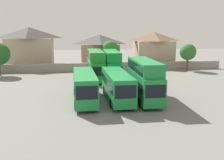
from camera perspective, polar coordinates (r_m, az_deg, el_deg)
ground at (r=49.63m, az=-2.44°, el=0.95°), size 140.00×140.00×0.00m
depot_boundary_wall at (r=55.39m, az=-3.06°, el=2.94°), size 56.00×0.50×1.80m
bus_1 at (r=31.63m, az=-6.19°, el=-1.13°), size 2.76×10.84×3.55m
bus_2 at (r=32.03m, az=1.10°, el=-0.96°), size 2.77×11.00×3.50m
bus_3 at (r=32.16m, az=7.23°, el=0.51°), size 2.84×10.24×5.03m
bus_4 at (r=45.55m, az=-3.68°, el=3.73°), size 2.55×10.91×5.17m
bus_5 at (r=45.92m, az=-0.13°, el=3.75°), size 2.95×10.79×5.07m
house_terrace_left at (r=63.08m, az=-17.90°, el=6.98°), size 10.93×6.60×9.45m
house_terrace_centre at (r=61.93m, az=-2.80°, el=6.63°), size 9.30×6.88×7.75m
house_terrace_right at (r=64.26m, az=9.24°, el=6.93°), size 9.43×7.21×8.37m
tree_left_of_lot at (r=57.81m, az=-0.42°, el=6.84°), size 3.90×3.90×6.46m
tree_right_of_lot at (r=58.11m, az=16.62°, el=6.02°), size 3.57×3.57×5.89m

